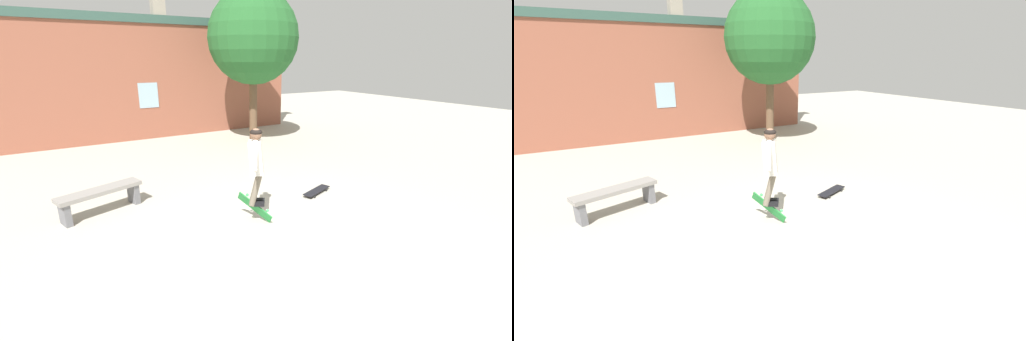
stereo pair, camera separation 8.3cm
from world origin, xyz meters
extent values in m
plane|color=#B2AD9E|center=(0.00, 0.00, 0.00)|extent=(40.00, 40.00, 0.00)
cube|color=#93513D|center=(0.00, 9.04, 2.04)|extent=(11.60, 0.40, 4.08)
cube|color=#335147|center=(0.00, 9.04, 4.22)|extent=(12.18, 0.52, 0.28)
cube|color=#99B7C6|center=(-0.10, 8.83, 1.62)|extent=(0.70, 0.02, 0.90)
cylinder|color=brown|center=(3.01, 6.52, 1.21)|extent=(0.28, 0.28, 2.42)
sphere|color=#235B28|center=(3.01, 6.52, 3.58)|extent=(3.11, 3.11, 3.11)
cube|color=gray|center=(-2.64, 2.72, 0.47)|extent=(1.65, 0.86, 0.08)
cube|color=slate|center=(-3.29, 2.51, 0.21)|extent=(0.21, 0.34, 0.43)
cube|color=slate|center=(-1.99, 2.94, 0.21)|extent=(0.21, 0.34, 0.43)
cube|color=silver|center=(-0.19, 0.88, 1.25)|extent=(0.41, 0.43, 0.62)
sphere|color=brown|center=(-0.19, 0.88, 1.67)|extent=(0.29, 0.29, 0.21)
ellipsoid|color=black|center=(-0.19, 0.88, 1.71)|extent=(0.30, 0.30, 0.12)
cylinder|color=#6B6051|center=(-0.14, 0.95, 0.68)|extent=(0.25, 0.27, 0.66)
cube|color=black|center=(-0.12, 0.93, 0.39)|extent=(0.27, 0.22, 0.07)
cylinder|color=#6B6051|center=(-0.23, 0.81, 0.68)|extent=(0.30, 0.19, 0.66)
cube|color=black|center=(-0.21, 0.79, 0.39)|extent=(0.27, 0.22, 0.07)
cylinder|color=silver|center=(0.02, 1.20, 1.39)|extent=(0.27, 0.36, 0.48)
cylinder|color=silver|center=(-0.39, 0.56, 1.39)|extent=(0.27, 0.36, 0.48)
cube|color=#237F38|center=(-0.20, 0.91, 0.27)|extent=(0.41, 0.71, 0.55)
cylinder|color=green|center=(-0.06, 0.68, 0.26)|extent=(0.07, 0.07, 0.06)
cylinder|color=green|center=(-0.03, 0.82, 0.08)|extent=(0.07, 0.07, 0.06)
cylinder|color=green|center=(-0.28, 1.04, 0.50)|extent=(0.07, 0.07, 0.06)
cylinder|color=green|center=(-0.26, 1.17, 0.31)|extent=(0.07, 0.07, 0.06)
cube|color=black|center=(1.70, 1.37, 0.07)|extent=(0.87, 0.49, 0.02)
cylinder|color=black|center=(1.91, 1.56, 0.03)|extent=(0.06, 0.03, 0.05)
cylinder|color=black|center=(1.98, 1.35, 0.03)|extent=(0.06, 0.03, 0.05)
cylinder|color=black|center=(1.41, 1.38, 0.03)|extent=(0.06, 0.03, 0.05)
cylinder|color=black|center=(1.49, 1.17, 0.03)|extent=(0.06, 0.03, 0.05)
camera|label=1|loc=(-3.15, -4.17, 2.95)|focal=24.00mm
camera|label=2|loc=(-3.08, -4.21, 2.95)|focal=24.00mm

